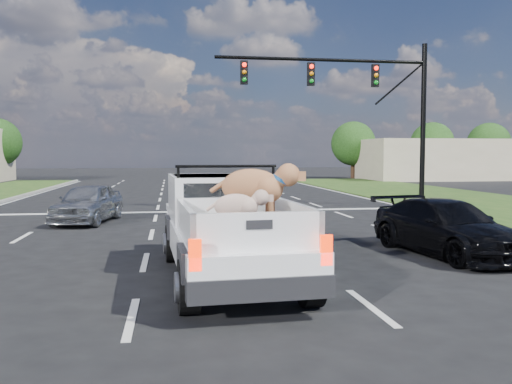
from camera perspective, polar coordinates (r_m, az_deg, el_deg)
The scene contains 10 objects.
ground at distance 11.87m, azimuth -3.08°, elevation -7.11°, with size 160.00×160.00×0.00m, color black.
road_markings at distance 18.33m, azimuth -5.18°, elevation -3.16°, with size 17.75×60.00×0.01m.
traffic_signal at distance 23.75m, azimuth 11.95°, elevation 9.81°, with size 9.11×0.31×7.00m.
building_right at distance 51.14m, azimuth 18.04°, elevation 3.26°, with size 12.00×7.00×3.60m, color #C3B595.
tree_far_d at distance 52.49m, azimuth 10.21°, elevation 5.03°, with size 4.20×4.20×5.40m.
tree_far_e at distance 55.62m, azimuth 18.04°, elevation 4.84°, with size 4.20×4.20×5.40m.
tree_far_f at distance 58.59m, azimuth 23.30°, elevation 4.65°, with size 4.20×4.20×5.40m.
pickup_truck at distance 10.05m, azimuth -2.97°, elevation -3.40°, with size 2.36×5.68×2.09m.
silver_sedan at distance 19.02m, azimuth -17.27°, elevation -1.07°, with size 1.57×3.90×1.33m, color #A1A4A8.
black_coupe at distance 13.07m, azimuth 19.43°, elevation -3.53°, with size 1.75×4.31×1.25m, color black.
Camera 1 is at (-1.18, -11.59, 2.29)m, focal length 38.00 mm.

